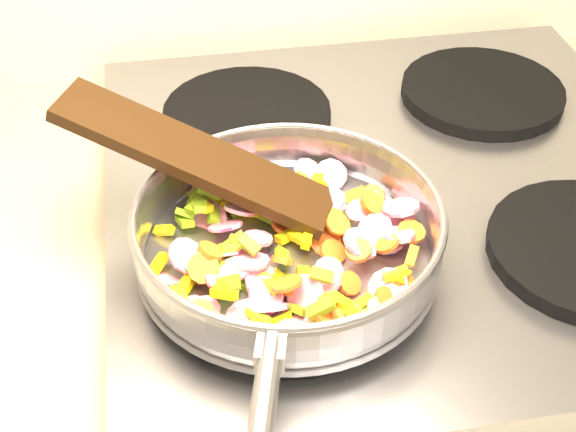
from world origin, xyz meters
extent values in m
cube|color=#939399|center=(-0.70, 1.67, 0.92)|extent=(0.60, 0.60, 0.04)
cylinder|color=black|center=(-0.84, 1.52, 0.95)|extent=(0.19, 0.19, 0.02)
cylinder|color=black|center=(-0.84, 1.81, 0.95)|extent=(0.19, 0.19, 0.02)
cylinder|color=black|center=(-0.56, 1.81, 0.95)|extent=(0.19, 0.19, 0.02)
cylinder|color=#9E9EA5|center=(-0.84, 1.55, 0.96)|extent=(0.27, 0.27, 0.01)
torus|color=#9E9EA5|center=(-0.84, 1.55, 0.99)|extent=(0.31, 0.31, 0.05)
torus|color=#9E9EA5|center=(-0.84, 1.55, 1.01)|extent=(0.27, 0.27, 0.01)
cube|color=#9E9EA5|center=(-0.87, 1.42, 1.00)|extent=(0.03, 0.03, 0.02)
cube|color=yellow|center=(-0.90, 1.49, 0.99)|extent=(0.02, 0.02, 0.02)
cube|color=yellow|center=(-0.82, 1.55, 0.98)|extent=(0.02, 0.02, 0.01)
cylinder|color=orange|center=(-0.80, 1.45, 0.97)|extent=(0.02, 0.02, 0.00)
cylinder|color=#D51450|center=(-0.74, 1.54, 0.98)|extent=(0.03, 0.03, 0.01)
cube|color=#7AA219|center=(-0.91, 1.63, 0.98)|extent=(0.02, 0.02, 0.02)
cube|color=yellow|center=(-0.81, 1.58, 0.97)|extent=(0.02, 0.02, 0.01)
cube|color=yellow|center=(-0.90, 1.50, 0.98)|extent=(0.02, 0.02, 0.02)
cylinder|color=#D51450|center=(-0.87, 1.49, 0.96)|extent=(0.03, 0.04, 0.03)
cube|color=#7AA219|center=(-0.90, 1.54, 0.97)|extent=(0.02, 0.02, 0.02)
cylinder|color=#D51450|center=(-0.87, 1.50, 0.97)|extent=(0.03, 0.04, 0.03)
cube|color=#7AA219|center=(-0.76, 1.61, 0.97)|extent=(0.02, 0.02, 0.01)
cube|color=yellow|center=(-0.79, 1.47, 0.98)|extent=(0.02, 0.02, 0.01)
cube|color=#7AA219|center=(-0.92, 1.61, 0.98)|extent=(0.02, 0.02, 0.02)
cylinder|color=#D51450|center=(-0.89, 1.55, 0.97)|extent=(0.04, 0.03, 0.03)
cylinder|color=orange|center=(-0.88, 1.63, 0.99)|extent=(0.03, 0.03, 0.02)
cylinder|color=orange|center=(-0.81, 1.45, 0.97)|extent=(0.02, 0.02, 0.02)
cylinder|color=#D51450|center=(-0.84, 1.46, 0.97)|extent=(0.03, 0.03, 0.02)
cylinder|color=#D51450|center=(-0.80, 1.66, 0.98)|extent=(0.04, 0.03, 0.02)
cylinder|color=#D51450|center=(-0.79, 1.45, 0.96)|extent=(0.04, 0.04, 0.01)
cube|color=yellow|center=(-0.90, 1.55, 0.97)|extent=(0.02, 0.02, 0.01)
cube|color=#7AA219|center=(-0.90, 1.60, 0.97)|extent=(0.01, 0.02, 0.01)
cube|color=#7AA219|center=(-0.91, 1.60, 0.99)|extent=(0.02, 0.02, 0.02)
cube|color=yellow|center=(-0.94, 1.60, 0.97)|extent=(0.02, 0.02, 0.02)
cube|color=#7AA219|center=(-0.84, 1.52, 0.97)|extent=(0.02, 0.01, 0.02)
cylinder|color=orange|center=(-0.85, 1.52, 0.99)|extent=(0.02, 0.02, 0.02)
cylinder|color=orange|center=(-0.84, 1.51, 0.97)|extent=(0.03, 0.03, 0.01)
cube|color=#7AA219|center=(-0.86, 1.51, 0.97)|extent=(0.02, 0.02, 0.01)
cylinder|color=#D51450|center=(-0.90, 1.64, 0.97)|extent=(0.05, 0.05, 0.01)
cylinder|color=#D51450|center=(-0.86, 1.62, 0.97)|extent=(0.04, 0.04, 0.02)
cube|color=yellow|center=(-0.89, 1.64, 0.99)|extent=(0.02, 0.01, 0.01)
cube|color=#7AA219|center=(-0.80, 1.65, 0.97)|extent=(0.02, 0.02, 0.02)
cylinder|color=orange|center=(-0.85, 1.50, 0.98)|extent=(0.04, 0.04, 0.02)
cube|color=#7AA219|center=(-0.90, 1.51, 0.97)|extent=(0.02, 0.02, 0.01)
cylinder|color=orange|center=(-0.77, 1.48, 0.97)|extent=(0.03, 0.04, 0.02)
cube|color=yellow|center=(-0.89, 1.63, 0.97)|extent=(0.01, 0.02, 0.01)
cube|color=yellow|center=(-0.80, 1.63, 0.98)|extent=(0.01, 0.02, 0.01)
cylinder|color=orange|center=(-0.79, 1.56, 0.98)|extent=(0.03, 0.02, 0.02)
cube|color=#7AA219|center=(-0.81, 1.46, 0.97)|extent=(0.02, 0.02, 0.01)
cube|color=#7AA219|center=(-0.87, 1.54, 0.99)|extent=(0.02, 0.02, 0.01)
cube|color=#7AA219|center=(-0.91, 1.47, 0.97)|extent=(0.02, 0.02, 0.02)
cube|color=yellow|center=(-0.84, 1.65, 0.97)|extent=(0.02, 0.02, 0.01)
cylinder|color=orange|center=(-0.75, 1.53, 0.98)|extent=(0.03, 0.03, 0.02)
cylinder|color=#D51450|center=(-0.82, 1.63, 0.97)|extent=(0.04, 0.04, 0.01)
cube|color=yellow|center=(-0.86, 1.47, 0.97)|extent=(0.02, 0.02, 0.02)
cylinder|color=#D51450|center=(-0.78, 1.65, 0.97)|extent=(0.04, 0.04, 0.03)
cylinder|color=orange|center=(-0.83, 1.45, 0.97)|extent=(0.04, 0.04, 0.01)
cube|color=#7AA219|center=(-0.85, 1.54, 0.97)|extent=(0.02, 0.02, 0.02)
cylinder|color=orange|center=(-0.91, 1.54, 0.99)|extent=(0.03, 0.03, 0.02)
cube|color=#7AA219|center=(-0.92, 1.60, 0.97)|extent=(0.02, 0.03, 0.01)
cylinder|color=#D51450|center=(-0.81, 1.65, 0.97)|extent=(0.03, 0.04, 0.02)
cube|color=yellow|center=(-0.93, 1.52, 0.97)|extent=(0.02, 0.03, 0.01)
cube|color=#7AA219|center=(-0.94, 1.50, 0.98)|extent=(0.02, 0.02, 0.01)
cylinder|color=orange|center=(-0.77, 1.49, 0.97)|extent=(0.03, 0.03, 0.01)
cylinder|color=#D51450|center=(-0.78, 1.46, 0.97)|extent=(0.04, 0.04, 0.02)
cylinder|color=orange|center=(-0.87, 1.64, 0.97)|extent=(0.03, 0.03, 0.02)
cylinder|color=#D51450|center=(-0.77, 1.47, 0.97)|extent=(0.04, 0.04, 0.02)
cylinder|color=orange|center=(-0.77, 1.47, 0.97)|extent=(0.03, 0.03, 0.02)
cylinder|color=orange|center=(-0.79, 1.59, 0.97)|extent=(0.03, 0.03, 0.01)
cylinder|color=#D51450|center=(-0.83, 1.59, 0.98)|extent=(0.03, 0.03, 0.01)
cylinder|color=orange|center=(-0.84, 1.64, 0.97)|extent=(0.03, 0.02, 0.02)
cylinder|color=orange|center=(-0.91, 1.53, 0.98)|extent=(0.04, 0.03, 0.03)
cube|color=#7AA219|center=(-0.87, 1.61, 0.98)|extent=(0.02, 0.02, 0.01)
cylinder|color=#D51450|center=(-0.95, 1.54, 0.96)|extent=(0.05, 0.05, 0.02)
cylinder|color=orange|center=(-0.91, 1.56, 0.97)|extent=(0.03, 0.03, 0.01)
cube|color=#7AA219|center=(-0.91, 1.61, 0.99)|extent=(0.02, 0.02, 0.01)
cube|color=#7AA219|center=(-0.79, 1.46, 0.98)|extent=(0.03, 0.02, 0.01)
cylinder|color=#D51450|center=(-0.73, 1.57, 0.99)|extent=(0.04, 0.04, 0.02)
cube|color=#7AA219|center=(-0.88, 1.55, 0.99)|extent=(0.02, 0.02, 0.02)
cube|color=yellow|center=(-0.76, 1.55, 0.97)|extent=(0.03, 0.02, 0.01)
cube|color=#7AA219|center=(-0.88, 1.47, 0.98)|extent=(0.02, 0.03, 0.02)
cube|color=yellow|center=(-0.80, 1.46, 0.98)|extent=(0.02, 0.02, 0.02)
cube|color=#7AA219|center=(-0.84, 1.48, 0.97)|extent=(0.02, 0.02, 0.02)
cylinder|color=#D51450|center=(-0.90, 1.61, 0.97)|extent=(0.04, 0.03, 0.03)
cylinder|color=#D51450|center=(-0.88, 1.54, 0.96)|extent=(0.04, 0.03, 0.02)
cube|color=#7AA219|center=(-0.82, 1.47, 0.98)|extent=(0.02, 0.02, 0.02)
cylinder|color=#D51450|center=(-0.93, 1.55, 0.98)|extent=(0.04, 0.04, 0.03)
cube|color=yellow|center=(-0.85, 1.52, 0.97)|extent=(0.02, 0.02, 0.02)
cylinder|color=#D51450|center=(-0.76, 1.49, 0.97)|extent=(0.03, 0.03, 0.02)
cube|color=#7AA219|center=(-0.87, 1.62, 0.97)|extent=(0.03, 0.02, 0.02)
cube|color=#7AA219|center=(-0.88, 1.55, 0.99)|extent=(0.03, 0.02, 0.02)
cylinder|color=#D51450|center=(-0.85, 1.64, 0.98)|extent=(0.04, 0.04, 0.02)
cylinder|color=#D51450|center=(-0.78, 1.53, 0.98)|extent=(0.03, 0.04, 0.03)
cylinder|color=#D51450|center=(-0.86, 1.65, 0.97)|extent=(0.05, 0.05, 0.02)
cylinder|color=#D51450|center=(-0.87, 1.60, 0.98)|extent=(0.04, 0.03, 0.02)
cylinder|color=orange|center=(-0.78, 1.47, 0.97)|extent=(0.03, 0.03, 0.02)
cylinder|color=orange|center=(-0.83, 1.59, 0.97)|extent=(0.04, 0.03, 0.03)
cylinder|color=#D51450|center=(-0.89, 1.48, 0.97)|extent=(0.03, 0.03, 0.01)
cylinder|color=orange|center=(-0.80, 1.56, 0.97)|extent=(0.04, 0.04, 0.02)
cylinder|color=#D51450|center=(-0.81, 1.59, 0.96)|extent=(0.04, 0.04, 0.01)
cylinder|color=#D51450|center=(-0.76, 1.55, 0.98)|extent=(0.04, 0.04, 0.03)
cube|color=#7AA219|center=(-0.79, 1.57, 0.98)|extent=(0.02, 0.01, 0.01)
cylinder|color=#D51450|center=(-0.81, 1.51, 0.97)|extent=(0.03, 0.03, 0.01)
cube|color=#7AA219|center=(-0.76, 1.49, 0.98)|extent=(0.02, 0.01, 0.02)
cube|color=#7AA219|center=(-0.83, 1.46, 0.99)|extent=(0.02, 0.01, 0.02)
cube|color=yellow|center=(-0.82, 1.48, 0.97)|extent=(0.02, 0.03, 0.02)
cylinder|color=#D51450|center=(-0.82, 1.50, 0.97)|extent=(0.04, 0.04, 0.02)
cube|color=#7AA219|center=(-0.85, 1.61, 0.97)|extent=(0.02, 0.02, 0.01)
cylinder|color=#D51450|center=(-0.87, 1.48, 0.97)|extent=(0.05, 0.04, 0.03)
cylinder|color=orange|center=(-0.80, 1.54, 0.97)|extent=(0.03, 0.03, 0.02)
cube|color=yellow|center=(-0.75, 1.49, 0.98)|extent=(0.02, 0.02, 0.01)
cube|color=yellow|center=(-0.89, 1.55, 0.97)|extent=(0.02, 0.02, 0.01)
cylinder|color=#D51450|center=(-0.93, 1.49, 0.97)|extent=(0.04, 0.04, 0.02)
cube|color=#7AA219|center=(-0.82, 1.50, 0.99)|extent=(0.02, 0.02, 0.01)
cylinder|color=orange|center=(-0.75, 1.61, 0.97)|extent=(0.03, 0.03, 0.02)
cylinder|color=#D51450|center=(-0.83, 1.49, 0.97)|extent=(0.04, 0.05, 0.03)
cylinder|color=#D51450|center=(-0.75, 1.55, 0.97)|extent=(0.04, 0.04, 0.01)
cylinder|color=#D51450|center=(-0.89, 1.53, 0.98)|extent=(0.04, 0.04, 0.01)
cube|color=yellow|center=(-0.81, 1.47, 0.98)|extent=(0.02, 0.03, 0.01)
cylinder|color=#D51450|center=(-0.78, 1.46, 0.97)|extent=(0.04, 0.04, 0.03)
cylinder|color=#D51450|center=(-0.77, 1.58, 0.98)|extent=(0.04, 0.04, 0.01)
cube|color=yellow|center=(-0.83, 1.51, 0.97)|extent=(0.01, 0.03, 0.01)
cube|color=yellow|center=(-0.88, 1.45, 0.98)|extent=(0.02, 0.02, 0.01)
cylinder|color=#D51450|center=(-0.89, 1.58, 0.98)|extent=(0.03, 0.03, 0.02)
cylinder|color=#D51450|center=(-0.79, 1.59, 0.98)|extent=(0.03, 0.04, 0.02)
cube|color=yellow|center=(-0.91, 1.64, 0.97)|extent=(0.02, 0.03, 0.01)
cylinder|color=orange|center=(-0.75, 1.58, 0.98)|extent=(0.03, 0.03, 0.02)
cylinder|color=#D51450|center=(-0.83, 1.65, 0.97)|extent=(0.04, 0.04, 0.02)
cylinder|color=#D51450|center=(-0.86, 1.45, 0.98)|extent=(0.04, 0.04, 0.01)
cube|color=yellow|center=(-0.89, 1.64, 0.97)|extent=(0.02, 0.02, 0.02)
cylinder|color=#D51450|center=(-0.74, 1.60, 0.97)|extent=(0.04, 0.04, 0.02)
cube|color=#7AA219|center=(-0.91, 1.63, 0.98)|extent=(0.02, 0.02, 0.02)
cylinder|color=#D51450|center=(-0.87, 1.51, 0.97)|extent=(0.04, 0.04, 0.02)
cube|color=#7AA219|center=(-0.90, 1.62, 0.99)|extent=(0.03, 0.02, 0.02)
cylinder|color=#D51450|center=(-0.86, 1.56, 0.98)|extent=(0.04, 0.04, 0.01)
cube|color=yellow|center=(-0.80, 1.60, 0.98)|extent=(0.02, 0.02, 0.02)
cylinder|color=orange|center=(-0.84, 1.58, 0.97)|extent=(0.03, 0.03, 0.02)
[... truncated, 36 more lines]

